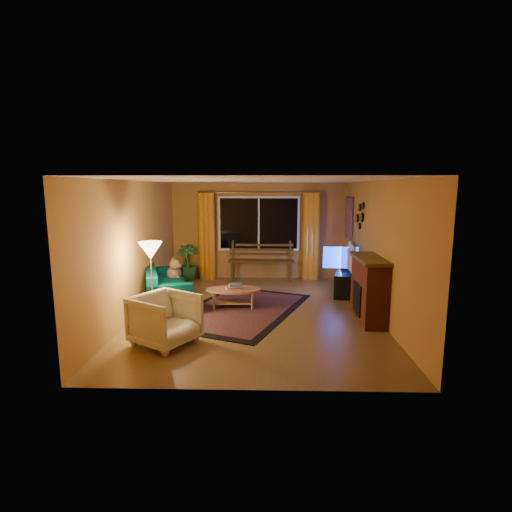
{
  "coord_description": "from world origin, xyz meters",
  "views": [
    {
      "loc": [
        0.21,
        -7.39,
        2.37
      ],
      "look_at": [
        0.0,
        0.3,
        1.05
      ],
      "focal_mm": 28.0,
      "sensor_mm": 36.0,
      "label": 1
    }
  ],
  "objects_px": {
    "floor_lamp": "(152,284)",
    "coffee_table": "(233,298)",
    "tv_console": "(346,282)",
    "sofa": "(167,286)",
    "bench": "(261,270)",
    "armchair": "(165,317)"
  },
  "relations": [
    {
      "from": "floor_lamp",
      "to": "tv_console",
      "type": "distance_m",
      "value": 4.4
    },
    {
      "from": "tv_console",
      "to": "sofa",
      "type": "bearing_deg",
      "value": -151.41
    },
    {
      "from": "floor_lamp",
      "to": "armchair",
      "type": "bearing_deg",
      "value": -63.07
    },
    {
      "from": "floor_lamp",
      "to": "coffee_table",
      "type": "distance_m",
      "value": 1.76
    },
    {
      "from": "coffee_table",
      "to": "tv_console",
      "type": "height_order",
      "value": "tv_console"
    },
    {
      "from": "tv_console",
      "to": "bench",
      "type": "bearing_deg",
      "value": 160.56
    },
    {
      "from": "sofa",
      "to": "armchair",
      "type": "relative_size",
      "value": 2.23
    },
    {
      "from": "armchair",
      "to": "sofa",
      "type": "bearing_deg",
      "value": 44.81
    },
    {
      "from": "bench",
      "to": "tv_console",
      "type": "bearing_deg",
      "value": -32.94
    },
    {
      "from": "armchair",
      "to": "tv_console",
      "type": "distance_m",
      "value": 4.54
    },
    {
      "from": "sofa",
      "to": "tv_console",
      "type": "height_order",
      "value": "sofa"
    },
    {
      "from": "coffee_table",
      "to": "floor_lamp",
      "type": "bearing_deg",
      "value": -141.78
    },
    {
      "from": "sofa",
      "to": "armchair",
      "type": "height_order",
      "value": "armchair"
    },
    {
      "from": "sofa",
      "to": "tv_console",
      "type": "distance_m",
      "value": 3.95
    },
    {
      "from": "floor_lamp",
      "to": "coffee_table",
      "type": "height_order",
      "value": "floor_lamp"
    },
    {
      "from": "floor_lamp",
      "to": "coffee_table",
      "type": "xyz_separation_m",
      "value": [
        1.31,
        1.03,
        -0.53
      ]
    },
    {
      "from": "bench",
      "to": "armchair",
      "type": "relative_size",
      "value": 1.95
    },
    {
      "from": "coffee_table",
      "to": "bench",
      "type": "bearing_deg",
      "value": 78.1
    },
    {
      "from": "sofa",
      "to": "floor_lamp",
      "type": "xyz_separation_m",
      "value": [
        0.06,
        -1.24,
        0.34
      ]
    },
    {
      "from": "bench",
      "to": "tv_console",
      "type": "relative_size",
      "value": 1.34
    },
    {
      "from": "tv_console",
      "to": "coffee_table",
      "type": "bearing_deg",
      "value": -139.92
    },
    {
      "from": "armchair",
      "to": "bench",
      "type": "bearing_deg",
      "value": 13.77
    }
  ]
}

